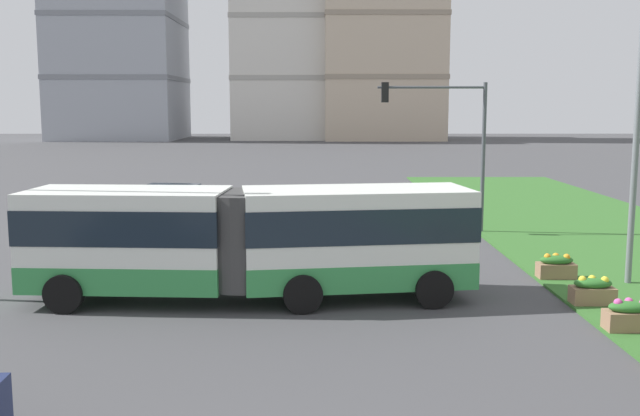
% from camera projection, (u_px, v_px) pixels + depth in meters
% --- Properties ---
extents(articulated_bus, '(11.99, 3.34, 3.00)m').
position_uv_depth(articulated_bus, '(251.00, 239.00, 19.45)').
color(articulated_bus, silver).
rests_on(articulated_bus, ground).
extents(car_maroon_sedan, '(4.60, 2.48, 1.58)m').
position_uv_depth(car_maroon_sedan, '(174.00, 203.00, 33.64)').
color(car_maroon_sedan, maroon).
rests_on(car_maroon_sedan, ground).
extents(flower_planter_3, '(1.10, 0.56, 0.74)m').
position_uv_depth(flower_planter_3, '(629.00, 315.00, 16.73)').
color(flower_planter_3, '#937051').
rests_on(flower_planter_3, grass_median).
extents(flower_planter_4, '(1.10, 0.56, 0.74)m').
position_uv_depth(flower_planter_4, '(593.00, 291.00, 18.95)').
color(flower_planter_4, '#937051').
rests_on(flower_planter_4, grass_median).
extents(flower_planter_5, '(1.10, 0.56, 0.74)m').
position_uv_depth(flower_planter_5, '(556.00, 266.00, 21.82)').
color(flower_planter_5, '#937051').
rests_on(flower_planter_5, grass_median).
extents(traffic_light_far_right, '(4.40, 0.28, 6.12)m').
position_uv_depth(traffic_light_far_right, '(449.00, 130.00, 29.42)').
color(traffic_light_far_right, '#474C51').
rests_on(traffic_light_far_right, ground).
extents(streetlight_median, '(0.70, 0.28, 9.96)m').
position_uv_depth(streetlight_median, '(639.00, 97.00, 20.52)').
color(streetlight_median, slate).
rests_on(streetlight_median, ground).
extents(apartment_tower_westcentre, '(15.12, 18.76, 36.02)m').
position_uv_depth(apartment_tower_westcentre, '(282.00, 24.00, 115.58)').
color(apartment_tower_westcentre, silver).
rests_on(apartment_tower_westcentre, ground).
extents(apartment_tower_centre, '(18.11, 15.77, 36.23)m').
position_uv_depth(apartment_tower_centre, '(383.00, 21.00, 111.83)').
color(apartment_tower_centre, '#C6B299').
rests_on(apartment_tower_centre, ground).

